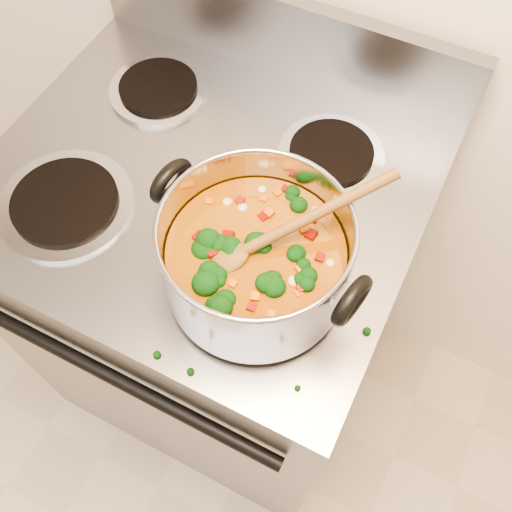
% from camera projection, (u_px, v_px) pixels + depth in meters
% --- Properties ---
extents(electric_range, '(0.75, 0.68, 1.08)m').
position_uv_depth(electric_range, '(218.00, 295.00, 1.37)').
color(electric_range, gray).
rests_on(electric_range, ground).
extents(stockpot, '(0.33, 0.27, 0.16)m').
position_uv_depth(stockpot, '(256.00, 258.00, 0.80)').
color(stockpot, '#A6A7AE').
rests_on(stockpot, electric_range).
extents(wooden_spoon, '(0.22, 0.23, 0.12)m').
position_uv_depth(wooden_spoon, '(268.00, 238.00, 0.77)').
color(wooden_spoon, brown).
rests_on(wooden_spoon, stockpot).
extents(cooktop_crumbs, '(0.28, 0.38, 0.01)m').
position_uv_depth(cooktop_crumbs, '(233.00, 230.00, 0.92)').
color(cooktop_crumbs, black).
rests_on(cooktop_crumbs, electric_range).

